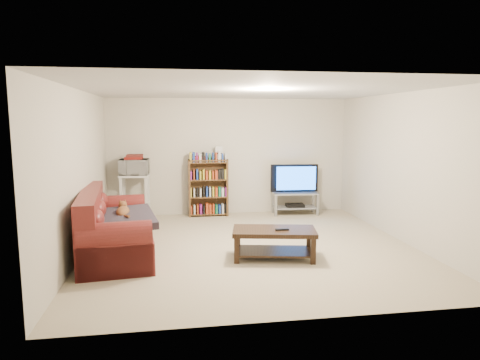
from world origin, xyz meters
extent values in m
plane|color=#BEB08D|center=(0.00, 0.00, 0.00)|extent=(5.00, 5.00, 0.00)
plane|color=white|center=(0.00, 0.00, 2.40)|extent=(5.00, 5.00, 0.00)
plane|color=beige|center=(0.00, 2.50, 1.20)|extent=(5.00, 0.00, 5.00)
plane|color=beige|center=(0.00, -2.50, 1.20)|extent=(5.00, 0.00, 5.00)
plane|color=beige|center=(-2.50, 0.00, 1.20)|extent=(0.00, 5.00, 5.00)
plane|color=beige|center=(2.50, 0.00, 1.20)|extent=(0.00, 5.00, 5.00)
cube|color=maroon|center=(-2.01, -0.02, 0.21)|extent=(1.20, 2.31, 0.42)
cube|color=maroon|center=(-2.36, -0.06, 0.48)|extent=(0.51, 2.24, 0.93)
cube|color=maroon|center=(-1.90, -1.00, 0.27)|extent=(0.93, 0.34, 0.54)
cube|color=maroon|center=(-2.12, 0.96, 0.27)|extent=(0.93, 0.34, 0.54)
cube|color=#2E2832|center=(-1.89, -0.16, 0.55)|extent=(1.06, 1.26, 0.19)
cube|color=black|center=(0.24, -0.60, 0.40)|extent=(1.26, 0.79, 0.06)
cube|color=black|center=(0.24, -0.60, 0.10)|extent=(1.13, 0.71, 0.03)
cube|color=black|center=(-0.32, -0.73, 0.18)|extent=(0.08, 0.08, 0.37)
cube|color=black|center=(0.71, -0.92, 0.18)|extent=(0.08, 0.08, 0.37)
cube|color=black|center=(-0.23, -0.27, 0.18)|extent=(0.08, 0.08, 0.37)
cube|color=black|center=(0.80, -0.46, 0.18)|extent=(0.08, 0.08, 0.37)
cube|color=black|center=(0.33, -0.67, 0.44)|extent=(0.19, 0.06, 0.02)
cube|color=#999EA3|center=(1.34, 2.16, 0.45)|extent=(0.96, 0.48, 0.03)
cube|color=#999EA3|center=(1.34, 2.16, 0.15)|extent=(0.91, 0.46, 0.02)
cube|color=gray|center=(0.89, 2.01, 0.23)|extent=(0.05, 0.05, 0.47)
cube|color=gray|center=(1.76, 1.95, 0.23)|extent=(0.05, 0.05, 0.47)
cube|color=gray|center=(0.91, 2.37, 0.23)|extent=(0.05, 0.05, 0.47)
cube|color=gray|center=(1.78, 2.31, 0.23)|extent=(0.05, 0.05, 0.47)
imported|color=black|center=(1.34, 2.16, 0.75)|extent=(1.01, 0.20, 0.58)
cube|color=black|center=(1.34, 2.16, 0.19)|extent=(0.39, 0.29, 0.06)
cube|color=#50361C|center=(-0.85, 2.31, 0.58)|extent=(0.05, 0.25, 1.17)
cube|color=#50361C|center=(-0.08, 2.29, 0.58)|extent=(0.05, 0.25, 1.17)
cube|color=#50361C|center=(-0.46, 2.30, 1.15)|extent=(0.81, 0.27, 0.03)
cube|color=maroon|center=(-0.64, 2.30, 1.20)|extent=(0.24, 0.18, 0.06)
cube|color=silver|center=(-1.93, 2.19, 0.88)|extent=(0.59, 0.44, 0.04)
cube|color=silver|center=(-1.93, 2.19, 0.30)|extent=(0.53, 0.40, 0.03)
cube|color=silver|center=(-2.18, 2.04, 0.43)|extent=(0.05, 0.05, 0.86)
cube|color=silver|center=(-1.70, 2.01, 0.43)|extent=(0.05, 0.05, 0.86)
cube|color=silver|center=(-2.15, 2.37, 0.43)|extent=(0.05, 0.05, 0.86)
cube|color=silver|center=(-1.67, 2.34, 0.43)|extent=(0.05, 0.05, 0.86)
imported|color=silver|center=(-1.93, 2.19, 1.05)|extent=(0.58, 0.41, 0.31)
cube|color=maroon|center=(-1.93, 2.19, 1.23)|extent=(0.34, 0.31, 0.05)
camera|label=1|loc=(-1.15, -6.36, 1.96)|focal=32.00mm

